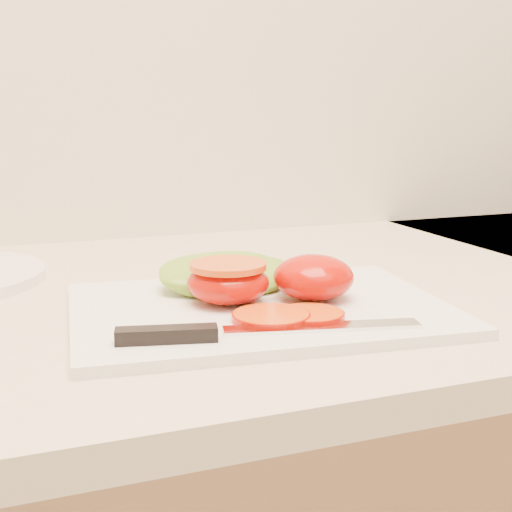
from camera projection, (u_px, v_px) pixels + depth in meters
name	position (u px, v px, depth m)	size (l,w,h in m)	color
cutting_board	(260.00, 310.00, 0.68)	(0.35, 0.25, 0.01)	white
tomato_half_dome	(314.00, 277.00, 0.69)	(0.08, 0.08, 0.04)	#AF1500
tomato_half_cut	(228.00, 281.00, 0.68)	(0.08, 0.08, 0.04)	#AF1500
tomato_slice_0	(271.00, 317.00, 0.62)	(0.07, 0.07, 0.01)	orange
tomato_slice_1	(310.00, 315.00, 0.63)	(0.06, 0.06, 0.01)	orange
lettuce_leaf_0	(228.00, 274.00, 0.74)	(0.15, 0.10, 0.03)	#8FC032
knife	(230.00, 332.00, 0.58)	(0.26, 0.06, 0.01)	silver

